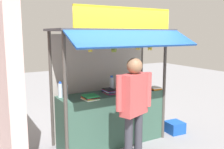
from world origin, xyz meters
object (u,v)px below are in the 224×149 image
object	(u,v)px
water_bottle_mid_right	(142,81)
banana_bunch_leftmost	(114,47)
water_bottle_back_right	(112,83)
magazine_stack_right	(109,91)
banana_bunch_inner_left	(150,46)
banana_bunch_inner_right	(138,46)
water_bottle_front_right	(130,83)
water_bottle_rear_center	(60,90)
magazine_stack_far_right	(91,97)
vendor_person	(134,101)
banana_bunch_rightmost	(90,47)
water_bottle_far_left	(66,91)
magazine_stack_left	(139,88)
magazine_stack_back_left	(155,88)
plastic_crate	(175,127)

from	to	relation	value
water_bottle_mid_right	banana_bunch_leftmost	bearing A→B (deg)	-153.19
water_bottle_back_right	magazine_stack_right	distance (m)	0.26
banana_bunch_inner_left	banana_bunch_inner_right	bearing A→B (deg)	179.37
water_bottle_front_right	water_bottle_rear_center	distance (m)	1.44
magazine_stack_right	magazine_stack_far_right	xyz separation A→B (m)	(-0.49, -0.22, -0.01)
vendor_person	banana_bunch_rightmost	bearing A→B (deg)	120.29
water_bottle_mid_right	banana_bunch_inner_left	size ratio (longest dim) A/B	1.17
water_bottle_front_right	banana_bunch_leftmost	xyz separation A→B (m)	(-0.68, -0.52, 0.75)
water_bottle_far_left	banana_bunch_leftmost	distance (m)	1.12
water_bottle_back_right	water_bottle_far_left	bearing A→B (deg)	-171.24
magazine_stack_left	banana_bunch_rightmost	distance (m)	1.50
magazine_stack_right	banana_bunch_rightmost	size ratio (longest dim) A/B	1.26
water_bottle_mid_right	water_bottle_far_left	distance (m)	1.67
water_bottle_far_left	banana_bunch_inner_right	distance (m)	1.49
water_bottle_back_right	magazine_stack_left	xyz separation A→B (m)	(0.47, -0.25, -0.10)
magazine_stack_right	magazine_stack_back_left	size ratio (longest dim) A/B	1.20
magazine_stack_right	magazine_stack_left	world-z (taller)	magazine_stack_right
water_bottle_far_left	banana_bunch_inner_left	bearing A→B (deg)	-16.17
magazine_stack_back_left	banana_bunch_leftmost	bearing A→B (deg)	-167.82
water_bottle_front_right	banana_bunch_inner_left	size ratio (longest dim) A/B	1.06
banana_bunch_inner_right	water_bottle_rear_center	bearing A→B (deg)	156.02
banana_bunch_rightmost	water_bottle_front_right	bearing A→B (deg)	24.89
water_bottle_mid_right	banana_bunch_inner_left	distance (m)	0.91
water_bottle_front_right	banana_bunch_inner_left	distance (m)	0.92
magazine_stack_back_left	banana_bunch_inner_right	xyz separation A→B (m)	(-0.59, -0.23, 0.87)
vendor_person	magazine_stack_back_left	bearing A→B (deg)	15.15
banana_bunch_inner_right	vendor_person	bearing A→B (deg)	-130.87
banana_bunch_inner_left	plastic_crate	xyz separation A→B (m)	(0.85, 0.17, -1.76)
water_bottle_back_right	vendor_person	distance (m)	1.05
water_bottle_front_right	water_bottle_mid_right	distance (m)	0.28
water_bottle_far_left	magazine_stack_back_left	xyz separation A→B (m)	(1.79, -0.19, -0.11)
magazine_stack_left	water_bottle_far_left	bearing A→B (deg)	176.05
water_bottle_front_right	banana_bunch_inner_right	xyz separation A→B (m)	(-0.19, -0.52, 0.77)
magazine_stack_right	banana_bunch_inner_left	bearing A→B (deg)	-32.13
water_bottle_front_right	magazine_stack_right	xyz separation A→B (m)	(-0.55, -0.13, -0.09)
water_bottle_back_right	banana_bunch_leftmost	size ratio (longest dim) A/B	1.13
banana_bunch_rightmost	banana_bunch_inner_left	distance (m)	1.19
banana_bunch_inner_left	magazine_stack_far_right	bearing A→B (deg)	171.45
banana_bunch_rightmost	banana_bunch_inner_right	size ratio (longest dim) A/B	1.00
water_bottle_back_right	plastic_crate	distance (m)	1.72
banana_bunch_inner_left	water_bottle_back_right	bearing A→B (deg)	128.91
water_bottle_back_right	magazine_stack_left	world-z (taller)	water_bottle_back_right
water_bottle_rear_center	magazine_stack_back_left	bearing A→B (deg)	-10.02
magazine_stack_far_right	vendor_person	xyz separation A→B (m)	(0.47, -0.62, 0.01)
banana_bunch_inner_right	plastic_crate	bearing A→B (deg)	8.30
banana_bunch_rightmost	banana_bunch_inner_right	bearing A→B (deg)	0.11
banana_bunch_inner_left	vendor_person	world-z (taller)	banana_bunch_inner_left
magazine_stack_far_right	banana_bunch_rightmost	distance (m)	0.87
banana_bunch_inner_left	banana_bunch_rightmost	bearing A→B (deg)	179.95
magazine_stack_left	magazine_stack_far_right	distance (m)	1.13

